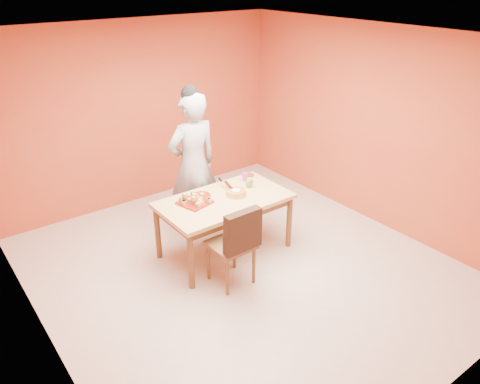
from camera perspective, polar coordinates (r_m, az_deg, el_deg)
floor at (r=5.78m, az=0.34°, el=-9.27°), size 5.00×5.00×0.00m
ceiling at (r=4.77m, az=0.43°, el=18.30°), size 5.00×5.00×0.00m
wall_back at (r=7.16m, az=-12.01°, el=9.27°), size 4.50×0.00×4.50m
wall_left at (r=4.29m, az=-24.32°, el=-4.11°), size 0.00×5.00×5.00m
wall_right at (r=6.65m, az=16.11°, el=7.55°), size 0.00×5.00×5.00m
dining_table at (r=5.76m, az=-1.91°, el=-1.66°), size 1.60×0.90×0.76m
dining_chair at (r=5.27m, az=-0.98°, el=-6.27°), size 0.46×0.54×1.01m
pastry_pile at (r=5.61m, az=-5.56°, el=-0.73°), size 0.30×0.30×0.10m
person at (r=6.19m, az=-5.75°, el=3.33°), size 0.72×0.48×1.94m
pastry_platter at (r=5.63m, az=-5.53°, el=-1.28°), size 0.41×0.41×0.02m
red_dinner_plate at (r=5.80m, az=-4.75°, el=-0.42°), size 0.29×0.29×0.01m
white_cake_plate at (r=5.80m, az=-0.48°, el=-0.38°), size 0.30×0.30×0.01m
sponge_cake at (r=5.78m, az=-0.49°, el=-0.07°), size 0.32×0.32×0.06m
cake_server at (r=5.90m, az=-1.45°, el=0.87°), size 0.11×0.25×0.01m
egg_ornament at (r=5.99m, az=1.13°, el=1.17°), size 0.13×0.11×0.13m
magenta_glass at (r=6.18m, az=0.64°, el=1.84°), size 0.09×0.09×0.11m
checker_tin at (r=6.34m, az=1.26°, el=2.10°), size 0.12×0.12×0.03m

